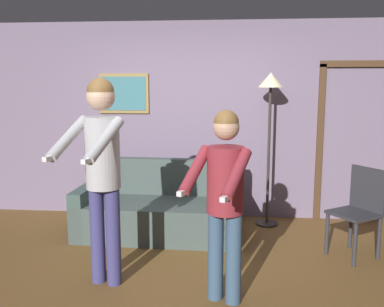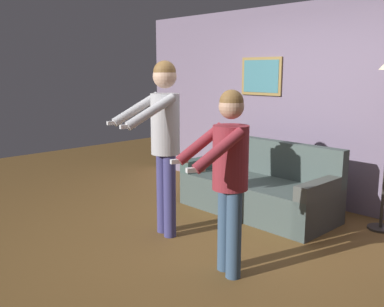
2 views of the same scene
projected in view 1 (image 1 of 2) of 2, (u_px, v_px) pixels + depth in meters
name	position (u px, v px, depth m)	size (l,w,h in m)	color
ground_plane	(173.00, 275.00, 4.05)	(12.00, 12.00, 0.00)	brown
back_wall_assembly	(194.00, 121.00, 5.73)	(6.40, 0.10, 2.60)	slate
couch	(159.00, 212.00, 5.11)	(1.92, 0.90, 0.87)	#44524E
torchiere_lamp	(270.00, 101.00, 5.25)	(0.31, 0.31, 1.93)	#332D28
person_standing_left	(102.00, 160.00, 3.70)	(0.54, 0.74, 1.84)	#3D3B75
person_standing_right	(225.00, 191.00, 3.41)	(0.56, 0.65, 1.59)	#38526F
dining_chair_distant	(360.00, 207.00, 4.44)	(0.58, 0.58, 0.93)	#2D2D33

